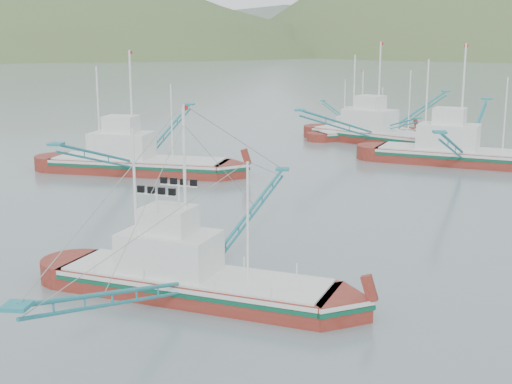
# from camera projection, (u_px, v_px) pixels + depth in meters

# --- Properties ---
(ground) EXTENTS (1200.00, 1200.00, 0.00)m
(ground) POSITION_uv_depth(u_px,v_px,m) (242.00, 282.00, 34.85)
(ground) COLOR slate
(ground) RESTS_ON ground
(main_boat) EXTENTS (13.52, 23.21, 9.58)m
(main_boat) POSITION_uv_depth(u_px,v_px,m) (192.00, 259.00, 32.59)
(main_boat) COLOR maroon
(main_boat) RESTS_ON ground
(bg_boat_right) EXTENTS (16.76, 28.61, 11.89)m
(bg_boat_right) POSITION_uv_depth(u_px,v_px,m) (464.00, 140.00, 65.60)
(bg_boat_right) COLOR maroon
(bg_boat_right) RESTS_ON ground
(bg_boat_far) EXTENTS (13.39, 19.31, 8.43)m
(bg_boat_far) POSITION_uv_depth(u_px,v_px,m) (364.00, 123.00, 82.28)
(bg_boat_far) COLOR maroon
(bg_boat_far) RESTS_ON ground
(bg_boat_left) EXTENTS (15.85, 27.94, 11.35)m
(bg_boat_left) POSITION_uv_depth(u_px,v_px,m) (136.00, 154.00, 61.71)
(bg_boat_left) COLOR maroon
(bg_boat_left) RESTS_ON ground
(bg_boat_extra) EXTENTS (21.33, 26.37, 11.89)m
(bg_boat_extra) POSITION_uv_depth(u_px,v_px,m) (381.00, 121.00, 78.03)
(bg_boat_extra) COLOR maroon
(bg_boat_extra) RESTS_ON ground
(headland_left) EXTENTS (448.00, 308.00, 210.00)m
(headland_left) POSITION_uv_depth(u_px,v_px,m) (15.00, 54.00, 404.34)
(headland_left) COLOR #485D30
(headland_left) RESTS_ON ground
(ridge_distant) EXTENTS (960.00, 400.00, 240.00)m
(ridge_distant) POSITION_uv_depth(u_px,v_px,m) (373.00, 48.00, 574.15)
(ridge_distant) COLOR slate
(ridge_distant) RESTS_ON ground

